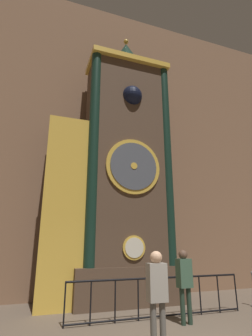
% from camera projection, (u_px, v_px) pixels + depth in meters
% --- Properties ---
extents(cathedral_back_wall, '(24.00, 0.32, 12.27)m').
position_uv_depth(cathedral_back_wall, '(103.00, 134.00, 10.73)').
color(cathedral_back_wall, '#846047').
rests_on(cathedral_back_wall, ground_plane).
extents(clock_tower, '(4.51, 1.81, 9.95)m').
position_uv_depth(clock_tower, '(116.00, 174.00, 9.11)').
color(clock_tower, brown).
rests_on(clock_tower, ground_plane).
extents(railing_fence, '(4.76, 0.05, 0.96)m').
position_uv_depth(railing_fence, '(160.00, 295.00, 6.59)').
color(railing_fence, black).
rests_on(railing_fence, ground_plane).
extents(visitor_near, '(0.35, 0.23, 1.64)m').
position_uv_depth(visitor_near, '(157.00, 289.00, 4.68)').
color(visitor_near, '#58554F').
rests_on(visitor_near, ground_plane).
extents(visitor_far, '(0.35, 0.24, 1.63)m').
position_uv_depth(visitor_far, '(184.00, 278.00, 6.23)').
color(visitor_far, '#213427').
rests_on(visitor_far, ground_plane).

